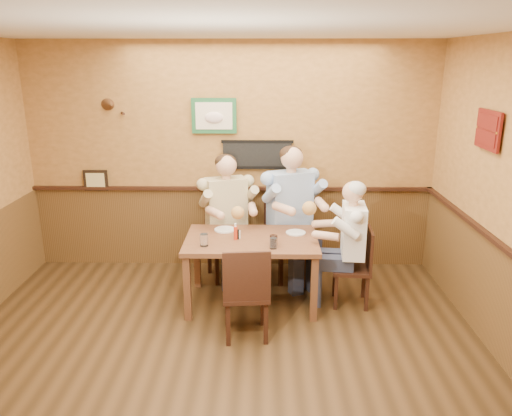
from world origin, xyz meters
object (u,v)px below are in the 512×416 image
at_px(diner_tan_shirt, 226,224).
at_px(water_glass_mid, 273,243).
at_px(chair_near_side, 246,291).
at_px(dining_table, 251,246).
at_px(chair_back_left, 227,240).
at_px(diner_blue_polo, 289,221).
at_px(water_glass_left, 204,240).
at_px(pepper_shaker, 238,234).
at_px(chair_right_end, 351,267).
at_px(chair_back_right, 289,238).
at_px(diner_white_elder, 352,251).
at_px(cola_tumbler, 274,240).
at_px(salt_shaker, 239,235).
at_px(hot_sauce_bottle, 235,232).

height_order(diner_tan_shirt, water_glass_mid, diner_tan_shirt).
distance_m(chair_near_side, water_glass_mid, 0.57).
bearing_deg(dining_table, chair_back_left, 114.97).
bearing_deg(chair_back_left, diner_blue_polo, -20.45).
bearing_deg(water_glass_left, dining_table, 26.05).
bearing_deg(diner_blue_polo, pepper_shaker, -152.48).
relative_size(diner_tan_shirt, water_glass_mid, 12.32).
xyz_separation_m(dining_table, pepper_shaker, (-0.14, -0.02, 0.14)).
relative_size(dining_table, diner_tan_shirt, 1.02).
relative_size(chair_right_end, water_glass_mid, 7.77).
bearing_deg(chair_near_side, chair_back_right, -114.55).
relative_size(chair_back_right, diner_tan_shirt, 0.75).
bearing_deg(water_glass_left, chair_back_right, 44.58).
bearing_deg(diner_white_elder, chair_near_side, -53.88).
xyz_separation_m(water_glass_mid, cola_tumbler, (0.00, 0.09, -0.00)).
bearing_deg(chair_back_left, salt_shaker, -95.23).
bearing_deg(chair_back_right, water_glass_mid, -124.63).
bearing_deg(chair_right_end, chair_back_left, -111.04).
height_order(water_glass_left, pepper_shaker, water_glass_left).
height_order(water_glass_mid, salt_shaker, water_glass_mid).
relative_size(salt_shaker, pepper_shaker, 0.90).
relative_size(dining_table, diner_white_elder, 1.14).
bearing_deg(hot_sauce_bottle, diner_tan_shirt, 101.68).
bearing_deg(hot_sauce_bottle, diner_blue_polo, 49.70).
xyz_separation_m(diner_white_elder, cola_tumbler, (-0.84, -0.20, 0.19)).
bearing_deg(diner_tan_shirt, diner_blue_polo, -20.45).
bearing_deg(hot_sauce_bottle, water_glass_mid, -32.47).
bearing_deg(water_glass_mid, cola_tumbler, 87.21).
xyz_separation_m(diner_tan_shirt, diner_white_elder, (1.39, -0.68, -0.07)).
xyz_separation_m(water_glass_left, water_glass_mid, (0.70, -0.06, -0.01)).
bearing_deg(water_glass_left, diner_tan_shirt, 79.88).
distance_m(water_glass_left, hot_sauce_bottle, 0.36).
relative_size(cola_tumbler, pepper_shaker, 1.05).
distance_m(cola_tumbler, salt_shaker, 0.41).
distance_m(water_glass_mid, salt_shaker, 0.45).
xyz_separation_m(dining_table, diner_tan_shirt, (-0.31, 0.67, 0.03)).
relative_size(dining_table, salt_shaker, 15.64).
xyz_separation_m(diner_blue_polo, cola_tumbler, (-0.21, -0.87, 0.07)).
height_order(diner_tan_shirt, water_glass_left, diner_tan_shirt).
relative_size(chair_back_left, cola_tumbler, 9.14).
distance_m(chair_near_side, hot_sauce_bottle, 0.74).
height_order(chair_back_right, water_glass_left, chair_back_right).
bearing_deg(chair_back_right, chair_right_end, -68.76).
relative_size(diner_blue_polo, hot_sauce_bottle, 9.10).
xyz_separation_m(dining_table, water_glass_left, (-0.48, -0.23, 0.16)).
height_order(diner_white_elder, water_glass_mid, diner_white_elder).
bearing_deg(cola_tumbler, pepper_shaker, 154.16).
relative_size(water_glass_left, cola_tumbler, 1.20).
bearing_deg(water_glass_left, pepper_shaker, 32.69).
xyz_separation_m(chair_back_left, salt_shaker, (0.18, -0.69, 0.32)).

